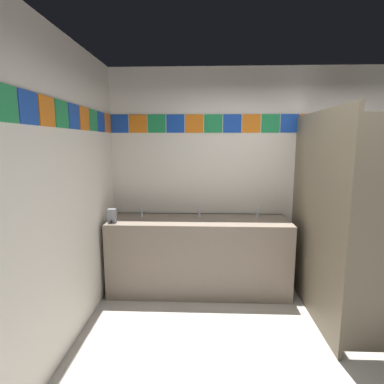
# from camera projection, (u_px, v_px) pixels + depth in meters

# --- Properties ---
(ground_plane) EXTENTS (9.25, 9.25, 0.00)m
(ground_plane) POSITION_uv_depth(u_px,v_px,m) (321.00, 375.00, 2.39)
(ground_plane) COLOR #B2ADA3
(wall_back) EXTENTS (4.20, 0.09, 2.71)m
(wall_back) POSITION_uv_depth(u_px,v_px,m) (277.00, 178.00, 3.87)
(wall_back) COLOR silver
(wall_back) RESTS_ON ground_plane
(wall_side) EXTENTS (0.09, 3.36, 2.71)m
(wall_side) POSITION_uv_depth(u_px,v_px,m) (40.00, 203.00, 2.26)
(wall_side) COLOR silver
(wall_side) RESTS_ON ground_plane
(vanity_counter) EXTENTS (2.14, 0.62, 0.90)m
(vanity_counter) POSITION_uv_depth(u_px,v_px,m) (199.00, 254.00, 3.71)
(vanity_counter) COLOR gray
(vanity_counter) RESTS_ON ground_plane
(faucet_left) EXTENTS (0.04, 0.10, 0.14)m
(faucet_left) POSITION_uv_depth(u_px,v_px,m) (141.00, 213.00, 3.75)
(faucet_left) COLOR silver
(faucet_left) RESTS_ON vanity_counter
(faucet_center) EXTENTS (0.04, 0.10, 0.14)m
(faucet_center) POSITION_uv_depth(u_px,v_px,m) (199.00, 213.00, 3.72)
(faucet_center) COLOR silver
(faucet_center) RESTS_ON vanity_counter
(faucet_right) EXTENTS (0.04, 0.10, 0.14)m
(faucet_right) POSITION_uv_depth(u_px,v_px,m) (258.00, 214.00, 3.69)
(faucet_right) COLOR silver
(faucet_right) RESTS_ON vanity_counter
(soap_dispenser) EXTENTS (0.09, 0.09, 0.16)m
(soap_dispenser) POSITION_uv_depth(u_px,v_px,m) (112.00, 216.00, 3.48)
(soap_dispenser) COLOR gray
(soap_dispenser) RESTS_ON vanity_counter
(stall_divider) EXTENTS (0.92, 1.51, 2.11)m
(stall_divider) POSITION_uv_depth(u_px,v_px,m) (343.00, 223.00, 2.86)
(stall_divider) COLOR #726651
(stall_divider) RESTS_ON ground_plane
(toilet) EXTENTS (0.39, 0.49, 0.74)m
(toilet) POSITION_uv_depth(u_px,v_px,m) (343.00, 270.00, 3.62)
(toilet) COLOR white
(toilet) RESTS_ON ground_plane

